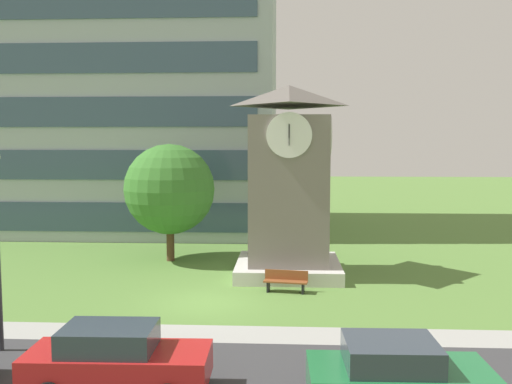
{
  "coord_description": "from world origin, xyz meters",
  "views": [
    {
      "loc": [
        2.92,
        -20.46,
        6.13
      ],
      "look_at": [
        1.56,
        5.72,
        3.77
      ],
      "focal_mm": 38.26,
      "sensor_mm": 36.0,
      "label": 1
    }
  ],
  "objects": [
    {
      "name": "kerb_strip",
      "position": [
        0.0,
        -3.49,
        0.0
      ],
      "size": [
        120.0,
        1.6,
        0.01
      ],
      "primitive_type": "cube",
      "color": "#9E9E99",
      "rests_on": "ground"
    },
    {
      "name": "clock_tower",
      "position": [
        3.13,
        4.71,
        3.86
      ],
      "size": [
        4.79,
        4.79,
        8.76
      ],
      "color": "slate",
      "rests_on": "ground"
    },
    {
      "name": "tree_by_building",
      "position": [
        -2.99,
        7.3,
        3.74
      ],
      "size": [
        4.66,
        4.66,
        6.08
      ],
      "color": "#513823",
      "rests_on": "ground"
    },
    {
      "name": "parked_car_green",
      "position": [
        5.49,
        -8.4,
        0.86
      ],
      "size": [
        4.15,
        2.13,
        1.69
      ],
      "color": "#1E6B38",
      "rests_on": "ground"
    },
    {
      "name": "park_bench",
      "position": [
        3.01,
        1.6,
        0.46
      ],
      "size": [
        1.85,
        0.74,
        0.88
      ],
      "color": "brown",
      "rests_on": "ground"
    },
    {
      "name": "ground_plane",
      "position": [
        0.0,
        0.0,
        0.0
      ],
      "size": [
        160.0,
        160.0,
        0.0
      ],
      "primitive_type": "plane",
      "color": "#567F38"
    },
    {
      "name": "parked_car_red",
      "position": [
        -1.16,
        -7.77,
        0.86
      ],
      "size": [
        4.48,
        1.98,
        1.69
      ],
      "color": "red",
      "rests_on": "ground"
    },
    {
      "name": "office_building",
      "position": [
        -8.79,
        19.1,
        14.4
      ],
      "size": [
        21.95,
        13.9,
        28.8
      ],
      "color": "#9EA8B2",
      "rests_on": "ground"
    }
  ]
}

